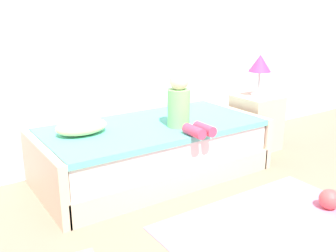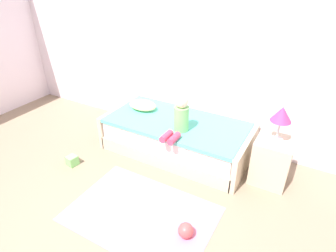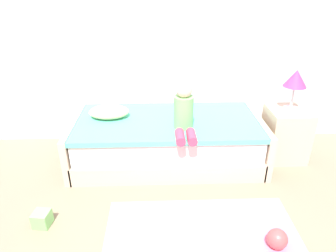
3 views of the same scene
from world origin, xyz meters
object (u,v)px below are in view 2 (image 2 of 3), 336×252
at_px(nightstand, 271,161).
at_px(toy_ball, 186,230).
at_px(pillow, 143,105).
at_px(child_figure, 180,118).
at_px(bed, 176,137).
at_px(table_lamp, 282,116).
at_px(toy_block, 72,161).

xyz_separation_m(nightstand, toy_ball, (-0.54, -1.32, -0.22)).
distance_m(nightstand, toy_ball, 1.44).
bearing_deg(pillow, child_figure, -22.21).
xyz_separation_m(bed, child_figure, (0.16, -0.23, 0.46)).
relative_size(table_lamp, toy_ball, 2.77).
xyz_separation_m(child_figure, pillow, (-0.80, 0.33, -0.14)).
bearing_deg(bed, toy_block, -137.30).
relative_size(child_figure, pillow, 1.16).
height_order(table_lamp, pillow, table_lamp).
height_order(nightstand, toy_ball, nightstand).
xyz_separation_m(table_lamp, child_figure, (-1.19, -0.23, -0.23)).
bearing_deg(table_lamp, nightstand, 0.00).
height_order(pillow, toy_block, pillow).
height_order(nightstand, toy_block, nightstand).
bearing_deg(toy_block, table_lamp, 22.52).
distance_m(nightstand, pillow, 2.01).
relative_size(bed, toy_ball, 13.01).
bearing_deg(toy_block, bed, 42.70).
bearing_deg(child_figure, toy_block, -148.03).
xyz_separation_m(bed, toy_block, (-1.10, -1.02, -0.18)).
distance_m(child_figure, toy_block, 1.62).
height_order(nightstand, table_lamp, table_lamp).
height_order(nightstand, pillow, pillow).
bearing_deg(table_lamp, child_figure, -169.14).
bearing_deg(child_figure, pillow, 157.79).
xyz_separation_m(child_figure, toy_block, (-1.26, -0.79, -0.64)).
xyz_separation_m(table_lamp, toy_block, (-2.45, -1.02, -0.87)).
distance_m(nightstand, toy_block, 2.66).
distance_m(bed, toy_ball, 1.56).
relative_size(nightstand, child_figure, 1.18).
height_order(bed, child_figure, child_figure).
xyz_separation_m(nightstand, child_figure, (-1.19, -0.23, 0.40)).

